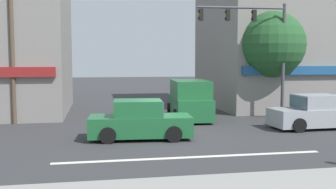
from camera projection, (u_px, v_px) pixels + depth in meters
ground_plane at (172, 137)px, 16.32m from camera, size 120.00×120.00×0.00m
lane_marking_stripe at (192, 157)px, 12.89m from camera, size 9.00×0.24×0.01m
building_right_corner at (289, 26)px, 27.56m from camera, size 11.16×9.69×11.18m
street_tree at (272, 45)px, 22.65m from camera, size 3.83×3.83×6.01m
utility_pole_near_left at (12, 45)px, 19.34m from camera, size 1.40×0.22×7.57m
utility_pole_far_right at (275, 47)px, 23.39m from camera, size 1.40×0.22×7.59m
traffic_light_mast at (260, 39)px, 20.99m from camera, size 4.89×0.46×6.20m
sedan_crossing_center at (140, 121)px, 15.89m from camera, size 4.22×2.12×1.58m
van_waiting_far at (189, 101)px, 21.24m from camera, size 2.29×4.72×2.11m
sedan_parked_curbside at (315, 113)px, 18.35m from camera, size 4.15×1.97×1.58m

